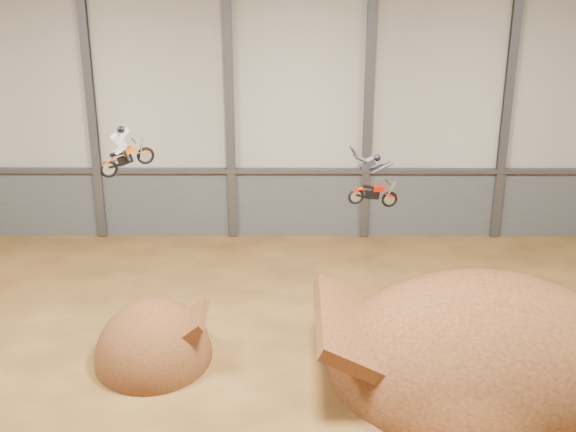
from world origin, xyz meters
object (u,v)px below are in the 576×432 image
(takeoff_ramp, at_px, (154,358))
(fmx_rider_b, at_px, (372,177))
(landing_ramp, at_px, (483,370))
(fmx_rider_a, at_px, (128,146))

(takeoff_ramp, bearing_deg, fmx_rider_b, 5.61)
(fmx_rider_b, bearing_deg, takeoff_ramp, 173.45)
(fmx_rider_b, bearing_deg, landing_ramp, -32.81)
(landing_ramp, height_order, fmx_rider_a, fmx_rider_a)
(fmx_rider_a, bearing_deg, landing_ramp, -26.58)
(landing_ramp, relative_size, fmx_rider_a, 6.03)
(landing_ramp, bearing_deg, fmx_rider_b, 159.35)
(fmx_rider_a, bearing_deg, fmx_rider_b, -17.69)
(landing_ramp, bearing_deg, fmx_rider_a, 176.19)
(landing_ramp, distance_m, fmx_rider_b, 8.34)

